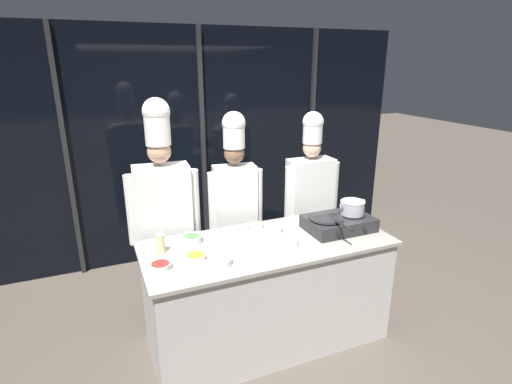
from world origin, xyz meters
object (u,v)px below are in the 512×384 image
(serving_spoon_slotted, at_px, (243,228))
(prep_bowl_scallions, at_px, (192,238))
(portable_stove, at_px, (339,223))
(prep_bowl_noodles, at_px, (276,229))
(prep_bowl_shrimp, at_px, (292,242))
(chef_line, at_px, (310,190))
(chef_sous, at_px, (235,195))
(prep_bowl_bell_pepper, at_px, (161,265))
(chef_head, at_px, (163,202))
(frying_pan, at_px, (327,216))
(prep_bowl_carrots, at_px, (196,256))
(stock_pot, at_px, (352,207))
(prep_bowl_garlic, at_px, (258,225))
(prep_bowl_rice, at_px, (221,261))
(squeeze_bottle_oil, at_px, (161,242))

(serving_spoon_slotted, bearing_deg, prep_bowl_scallions, -169.61)
(portable_stove, xyz_separation_m, serving_spoon_slotted, (-0.76, 0.33, -0.05))
(portable_stove, height_order, prep_bowl_noodles, portable_stove)
(prep_bowl_scallions, relative_size, prep_bowl_shrimp, 1.66)
(portable_stove, xyz_separation_m, chef_line, (0.13, 0.71, 0.07))
(prep_bowl_shrimp, relative_size, chef_sous, 0.05)
(prep_bowl_shrimp, relative_size, serving_spoon_slotted, 0.40)
(prep_bowl_bell_pepper, distance_m, chef_head, 0.77)
(prep_bowl_noodles, bearing_deg, prep_bowl_scallions, 173.38)
(serving_spoon_slotted, bearing_deg, prep_bowl_shrimp, -60.95)
(prep_bowl_bell_pepper, bearing_deg, frying_pan, 3.56)
(prep_bowl_carrots, height_order, chef_line, chef_line)
(stock_pot, bearing_deg, prep_bowl_garlic, 158.11)
(chef_line, bearing_deg, prep_bowl_garlic, 28.60)
(frying_pan, xyz_separation_m, stock_pot, (0.26, 0.00, 0.04))
(prep_bowl_bell_pepper, distance_m, prep_bowl_rice, 0.43)
(frying_pan, distance_m, prep_bowl_garlic, 0.60)
(stock_pot, xyz_separation_m, serving_spoon_slotted, (-0.89, 0.33, -0.18))
(stock_pot, distance_m, prep_bowl_noodles, 0.69)
(stock_pot, distance_m, prep_bowl_garlic, 0.84)
(stock_pot, bearing_deg, prep_bowl_rice, -170.97)
(prep_bowl_bell_pepper, relative_size, chef_sous, 0.08)
(serving_spoon_slotted, height_order, chef_sous, chef_sous)
(chef_head, bearing_deg, prep_bowl_shrimp, 143.96)
(prep_bowl_noodles, relative_size, prep_bowl_shrimp, 1.00)
(prep_bowl_rice, bearing_deg, frying_pan, 11.08)
(prep_bowl_scallions, relative_size, prep_bowl_carrots, 1.05)
(squeeze_bottle_oil, height_order, prep_bowl_scallions, squeeze_bottle_oil)
(portable_stove, xyz_separation_m, squeeze_bottle_oil, (-1.50, 0.15, 0.03))
(serving_spoon_slotted, distance_m, chef_line, 0.97)
(prep_bowl_noodles, relative_size, chef_head, 0.05)
(prep_bowl_garlic, bearing_deg, prep_bowl_rice, -134.79)
(squeeze_bottle_oil, xyz_separation_m, prep_bowl_rice, (0.37, -0.35, -0.06))
(portable_stove, bearing_deg, chef_sous, 137.00)
(portable_stove, xyz_separation_m, prep_bowl_noodles, (-0.52, 0.16, -0.04))
(prep_bowl_carrots, bearing_deg, chef_sous, 51.27)
(prep_bowl_shrimp, xyz_separation_m, chef_sous, (-0.20, 0.78, 0.17))
(chef_sous, bearing_deg, prep_bowl_shrimp, 111.14)
(frying_pan, distance_m, prep_bowl_scallions, 1.14)
(stock_pot, height_order, prep_bowl_rice, stock_pot)
(squeeze_bottle_oil, relative_size, chef_sous, 0.10)
(prep_bowl_rice, relative_size, chef_head, 0.08)
(prep_bowl_scallions, xyz_separation_m, prep_bowl_noodles, (0.72, -0.08, -0.01))
(prep_bowl_scallions, height_order, serving_spoon_slotted, prep_bowl_scallions)
(prep_bowl_rice, relative_size, chef_sous, 0.08)
(prep_bowl_shrimp, relative_size, prep_bowl_rice, 0.65)
(stock_pot, xyz_separation_m, prep_bowl_scallions, (-1.37, 0.24, -0.15))
(prep_bowl_noodles, height_order, prep_bowl_bell_pepper, prep_bowl_noodles)
(prep_bowl_noodles, relative_size, chef_sous, 0.05)
(portable_stove, distance_m, prep_bowl_scallions, 1.26)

